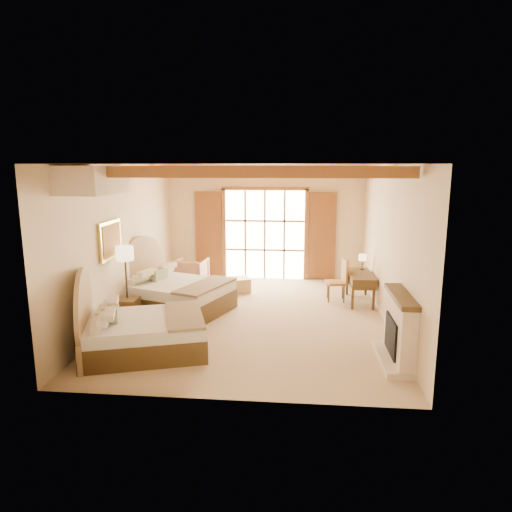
# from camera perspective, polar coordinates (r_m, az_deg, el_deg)

# --- Properties ---
(floor) EXTENTS (7.00, 7.00, 0.00)m
(floor) POSITION_cam_1_polar(r_m,az_deg,el_deg) (9.80, -0.45, -7.67)
(floor) COLOR #CAAC87
(floor) RESTS_ON ground
(wall_back) EXTENTS (5.50, 0.00, 5.50)m
(wall_back) POSITION_cam_1_polar(r_m,az_deg,el_deg) (12.85, 1.13, 4.21)
(wall_back) COLOR beige
(wall_back) RESTS_ON ground
(wall_left) EXTENTS (0.00, 7.00, 7.00)m
(wall_left) POSITION_cam_1_polar(r_m,az_deg,el_deg) (10.06, -16.25, 1.78)
(wall_left) COLOR beige
(wall_left) RESTS_ON ground
(wall_right) EXTENTS (0.00, 7.00, 7.00)m
(wall_right) POSITION_cam_1_polar(r_m,az_deg,el_deg) (9.53, 16.23, 1.27)
(wall_right) COLOR beige
(wall_right) RESTS_ON ground
(ceiling) EXTENTS (7.00, 7.00, 0.00)m
(ceiling) POSITION_cam_1_polar(r_m,az_deg,el_deg) (9.27, -0.48, 11.39)
(ceiling) COLOR #A97738
(ceiling) RESTS_ON ground
(ceiling_beams) EXTENTS (5.39, 4.60, 0.18)m
(ceiling_beams) POSITION_cam_1_polar(r_m,az_deg,el_deg) (9.27, -0.47, 10.65)
(ceiling_beams) COLOR #9C5E2F
(ceiling_beams) RESTS_ON ceiling
(french_doors) EXTENTS (3.95, 0.08, 2.60)m
(french_doors) POSITION_cam_1_polar(r_m,az_deg,el_deg) (12.84, 1.10, 2.63)
(french_doors) COLOR white
(french_doors) RESTS_ON ground
(fireplace) EXTENTS (0.46, 1.40, 1.16)m
(fireplace) POSITION_cam_1_polar(r_m,az_deg,el_deg) (7.87, 17.39, -9.09)
(fireplace) COLOR beige
(fireplace) RESTS_ON ground
(painting) EXTENTS (0.06, 0.95, 0.75)m
(painting) POSITION_cam_1_polar(r_m,az_deg,el_deg) (9.33, -17.71, 1.92)
(painting) COLOR gold
(painting) RESTS_ON wall_left
(canopy_valance) EXTENTS (0.70, 1.40, 0.45)m
(canopy_valance) POSITION_cam_1_polar(r_m,az_deg,el_deg) (7.96, -19.72, 8.96)
(canopy_valance) COLOR beige
(canopy_valance) RESTS_ON ceiling
(bed_near) EXTENTS (2.46, 2.07, 1.34)m
(bed_near) POSITION_cam_1_polar(r_m,az_deg,el_deg) (8.22, -14.79, -8.87)
(bed_near) COLOR #4A351A
(bed_near) RESTS_ON floor
(bed_far) EXTENTS (2.66, 2.25, 1.40)m
(bed_far) POSITION_cam_1_polar(r_m,az_deg,el_deg) (10.33, -10.54, -4.40)
(bed_far) COLOR #4A351A
(bed_far) RESTS_ON floor
(nightstand) EXTENTS (0.45, 0.45, 0.54)m
(nightstand) POSITION_cam_1_polar(r_m,az_deg,el_deg) (9.69, -15.83, -6.67)
(nightstand) COLOR #4A351A
(nightstand) RESTS_ON floor
(floor_lamp) EXTENTS (0.34, 0.34, 1.60)m
(floor_lamp) POSITION_cam_1_polar(r_m,az_deg,el_deg) (9.47, -16.05, -0.24)
(floor_lamp) COLOR #322617
(floor_lamp) RESTS_ON floor
(armchair) EXTENTS (0.88, 0.90, 0.74)m
(armchair) POSITION_cam_1_polar(r_m,az_deg,el_deg) (12.32, -8.12, -2.03)
(armchair) COLOR #AC7658
(armchair) RESTS_ON floor
(ottoman) EXTENTS (0.64, 0.64, 0.36)m
(ottoman) POSITION_cam_1_polar(r_m,az_deg,el_deg) (11.69, -2.07, -3.60)
(ottoman) COLOR tan
(ottoman) RESTS_ON floor
(desk) EXTENTS (0.60, 1.31, 0.69)m
(desk) POSITION_cam_1_polar(r_m,az_deg,el_deg) (11.04, 12.84, -3.75)
(desk) COLOR #4A351A
(desk) RESTS_ON floor
(desk_chair) EXTENTS (0.51, 0.51, 1.01)m
(desk_chair) POSITION_cam_1_polar(r_m,az_deg,el_deg) (11.05, 10.09, -3.94)
(desk_chair) COLOR #A96F3F
(desk_chair) RESTS_ON floor
(desk_lamp) EXTENTS (0.19, 0.19, 0.37)m
(desk_lamp) POSITION_cam_1_polar(r_m,az_deg,el_deg) (11.31, 13.18, -0.26)
(desk_lamp) COLOR #322617
(desk_lamp) RESTS_ON desk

